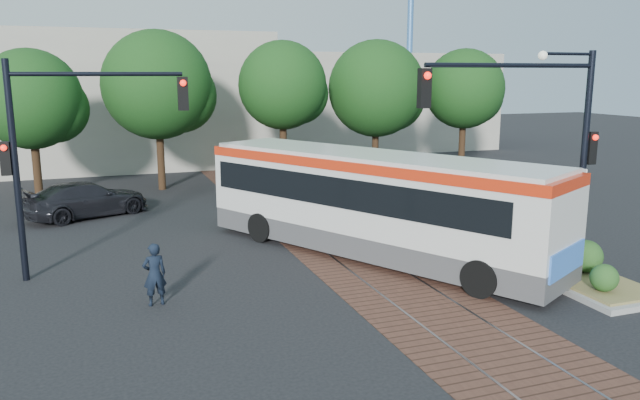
# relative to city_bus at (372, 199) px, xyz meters

# --- Properties ---
(ground) EXTENTS (120.00, 120.00, 0.00)m
(ground) POSITION_rel_city_bus_xyz_m (-0.48, -2.95, -1.80)
(ground) COLOR black
(ground) RESTS_ON ground
(trackbed) EXTENTS (3.60, 40.00, 0.02)m
(trackbed) POSITION_rel_city_bus_xyz_m (-0.48, 1.05, -1.79)
(trackbed) COLOR #553326
(trackbed) RESTS_ON ground
(tree_row) EXTENTS (26.40, 5.60, 7.67)m
(tree_row) POSITION_rel_city_bus_xyz_m (0.73, 13.47, 3.05)
(tree_row) COLOR #382314
(tree_row) RESTS_ON ground
(warehouses) EXTENTS (40.00, 13.00, 8.00)m
(warehouses) POSITION_rel_city_bus_xyz_m (-1.00, 25.80, 2.02)
(warehouses) COLOR #ADA899
(warehouses) RESTS_ON ground
(crane) EXTENTS (8.00, 0.50, 18.00)m
(crane) POSITION_rel_city_bus_xyz_m (17.52, 31.05, 9.09)
(crane) COLOR #3F72B2
(crane) RESTS_ON ground
(city_bus) EXTENTS (8.03, 11.76, 3.22)m
(city_bus) POSITION_rel_city_bus_xyz_m (0.00, 0.00, 0.00)
(city_bus) COLOR #464648
(city_bus) RESTS_ON ground
(traffic_island) EXTENTS (2.20, 5.20, 1.13)m
(traffic_island) POSITION_rel_city_bus_xyz_m (4.34, -3.85, -1.47)
(traffic_island) COLOR gray
(traffic_island) RESTS_ON ground
(signal_pole_main) EXTENTS (5.49, 0.46, 6.00)m
(signal_pole_main) POSITION_rel_city_bus_xyz_m (3.39, -3.76, 2.36)
(signal_pole_main) COLOR black
(signal_pole_main) RESTS_ON ground
(signal_pole_left) EXTENTS (4.99, 0.34, 6.00)m
(signal_pole_left) POSITION_rel_city_bus_xyz_m (-8.84, 1.04, 2.07)
(signal_pole_left) COLOR black
(signal_pole_left) RESTS_ON ground
(officer) EXTENTS (0.62, 0.45, 1.58)m
(officer) POSITION_rel_city_bus_xyz_m (-6.77, -2.13, -1.01)
(officer) COLOR black
(officer) RESTS_ON ground
(parked_car) EXTENTS (5.22, 3.83, 1.41)m
(parked_car) POSITION_rel_city_bus_xyz_m (-8.41, 8.75, -1.09)
(parked_car) COLOR black
(parked_car) RESTS_ON ground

